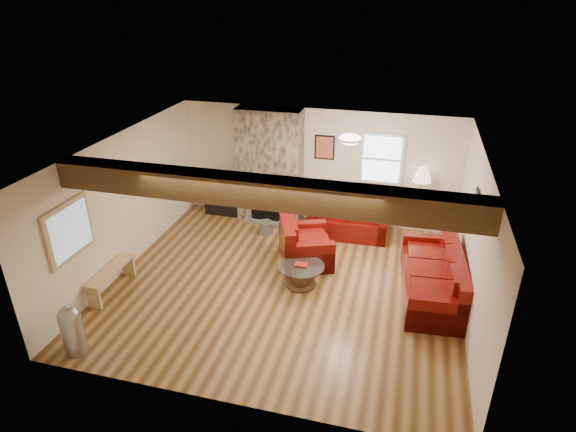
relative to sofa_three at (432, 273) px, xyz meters
The scene contains 18 objects.
room 2.64m from the sofa_three, behind, with size 8.00×8.00×8.00m.
oak_beam 3.50m from the sofa_three, 147.18° to the right, with size 6.00×0.36×0.38m, color #372010.
chimney_breast 4.16m from the sofa_three, 148.39° to the left, with size 1.40×0.67×2.50m.
back_window 2.85m from the sofa_three, 115.58° to the left, with size 0.90×0.08×1.10m, color silver, non-canonical shape.
hatch_window 5.84m from the sofa_three, 161.22° to the right, with size 0.08×1.00×0.90m, color tan, non-canonical shape.
ceiling_dome 2.62m from the sofa_three, 160.79° to the left, with size 0.40×0.40×0.18m, color beige, non-canonical shape.
artwork_back 3.56m from the sofa_three, 134.63° to the left, with size 0.42×0.06×0.52m, color black, non-canonical shape.
artwork_right 1.41m from the sofa_three, ahead, with size 0.06×0.55×0.42m, color black, non-canonical shape.
sofa_three is the anchor object (origin of this frame).
loveseat 2.52m from the sofa_three, 131.75° to the left, with size 1.62×0.93×0.86m, color #4B0905, non-canonical shape.
armchair_red 2.36m from the sofa_three, 166.96° to the left, with size 1.05×0.92×0.85m, color #4B0905, non-canonical shape.
coffee_table 2.23m from the sofa_three, behind, with size 0.82×0.82×0.43m.
tv_cabinet 4.97m from the sofa_three, 153.98° to the left, with size 1.06×0.42×0.53m, color black.
television 4.98m from the sofa_three, 153.98° to the left, with size 0.78×0.10×0.45m, color black.
floor_lamp 2.37m from the sofa_three, 97.49° to the left, with size 0.38×0.38×1.47m.
pine_bench 5.46m from the sofa_three, 166.50° to the right, with size 0.26×1.13×0.42m, color tan, non-canonical shape.
pedal_bin 5.67m from the sofa_three, 150.79° to the right, with size 0.32×0.32×0.79m, color #9E9EA2, non-canonical shape.
coal_bucket 3.66m from the sofa_three, 157.19° to the left, with size 0.30×0.30×0.29m, color slate, non-canonical shape.
Camera 1 is at (1.87, -6.88, 4.83)m, focal length 30.00 mm.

